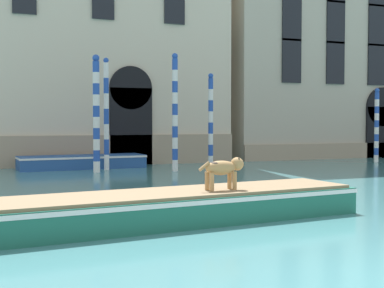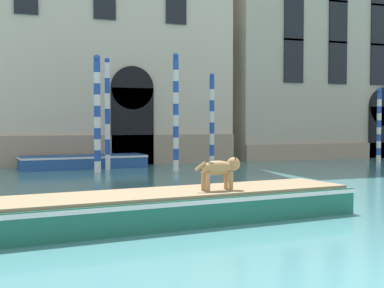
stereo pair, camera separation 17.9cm
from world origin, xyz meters
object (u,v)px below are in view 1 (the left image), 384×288
object	(u,v)px
mooring_pole_1	(377,125)
mooring_pole_3	(175,112)
boat_moored_near_palazzo	(82,162)
mooring_pole_4	(211,120)
mooring_pole_0	(96,113)
dog_on_deck	(224,168)
boat_foreground	(145,208)
mooring_pole_2	(106,114)

from	to	relation	value
mooring_pole_1	mooring_pole_3	world-z (taller)	mooring_pole_3
mooring_pole_1	boat_moored_near_palazzo	bearing A→B (deg)	174.05
mooring_pole_4	mooring_pole_0	bearing A→B (deg)	-171.17
dog_on_deck	mooring_pole_0	world-z (taller)	mooring_pole_0
boat_foreground	mooring_pole_3	bearing A→B (deg)	61.70
dog_on_deck	boat_moored_near_palazzo	distance (m)	12.71
mooring_pole_0	mooring_pole_4	distance (m)	5.10
dog_on_deck	mooring_pole_0	distance (m)	10.82
mooring_pole_2	mooring_pole_4	bearing A→B (deg)	-1.44
dog_on_deck	mooring_pole_4	bearing A→B (deg)	63.64
dog_on_deck	mooring_pole_1	size ratio (longest dim) A/B	0.28
mooring_pole_2	boat_moored_near_palazzo	bearing A→B (deg)	128.10
boat_foreground	mooring_pole_3	world-z (taller)	mooring_pole_3
dog_on_deck	mooring_pole_1	bearing A→B (deg)	35.86
mooring_pole_3	mooring_pole_0	bearing A→B (deg)	169.77
mooring_pole_2	boat_foreground	bearing A→B (deg)	-97.98
dog_on_deck	mooring_pole_0	size ratio (longest dim) A/B	0.22
boat_foreground	mooring_pole_0	distance (m)	10.90
boat_moored_near_palazzo	mooring_pole_0	size ratio (longest dim) A/B	1.17
mooring_pole_1	mooring_pole_3	size ratio (longest dim) A/B	0.77
boat_moored_near_palazzo	mooring_pole_4	world-z (taller)	mooring_pole_4
boat_foreground	dog_on_deck	xyz separation A→B (m)	(1.59, -0.06, 0.71)
mooring_pole_0	mooring_pole_1	world-z (taller)	mooring_pole_0
boat_foreground	mooring_pole_2	size ratio (longest dim) A/B	2.03
mooring_pole_4	mooring_pole_2	bearing A→B (deg)	178.56
boat_moored_near_palazzo	mooring_pole_1	world-z (taller)	mooring_pole_1
dog_on_deck	mooring_pole_1	world-z (taller)	mooring_pole_1
dog_on_deck	mooring_pole_3	bearing A→B (deg)	71.51
boat_moored_near_palazzo	mooring_pole_0	world-z (taller)	mooring_pole_0
mooring_pole_2	mooring_pole_3	distance (m)	2.81
mooring_pole_0	mooring_pole_1	bearing A→B (deg)	2.10
mooring_pole_0	mooring_pole_4	size ratio (longest dim) A/B	1.12
boat_foreground	mooring_pole_1	distance (m)	18.42
boat_foreground	mooring_pole_0	bearing A→B (deg)	77.74
boat_moored_near_palazzo	mooring_pole_0	xyz separation A→B (m)	(0.25, -1.93, 1.98)
boat_foreground	mooring_pole_1	world-z (taller)	mooring_pole_1
mooring_pole_1	boat_foreground	bearing A→B (deg)	-142.52
dog_on_deck	mooring_pole_1	distance (m)	17.18
mooring_pole_4	boat_foreground	bearing A→B (deg)	-118.00
dog_on_deck	mooring_pole_2	xyz separation A→B (m)	(0.03, 11.63, 1.23)
boat_foreground	mooring_pole_2	bearing A→B (deg)	75.42
boat_foreground	dog_on_deck	bearing A→B (deg)	-8.61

